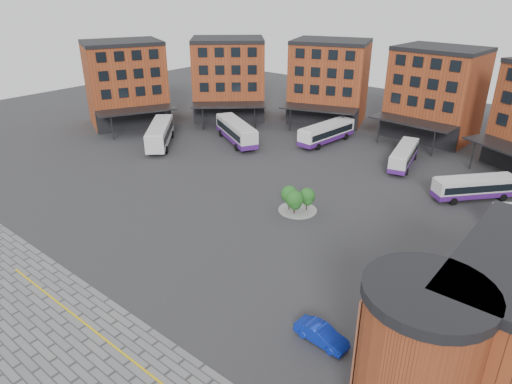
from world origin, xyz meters
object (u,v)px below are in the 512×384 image
Objects in this scene: bus_d at (404,155)px; blue_car at (321,334)px; bus_a at (160,133)px; bus_e at (475,187)px; bus_b at (236,131)px; tree_island at (297,199)px; bus_c at (327,133)px.

blue_car is (9.81, -37.22, -0.87)m from bus_d.
bus_a reaches higher than bus_e.
bus_b reaches higher than bus_e.
bus_a reaches higher than blue_car.
bus_a is at bearing -125.36° from bus_e.
bus_b is at bearing 53.07° from blue_car.
tree_island is 0.42× the size of bus_d.
bus_b is 1.04× the size of bus_c.
tree_island is 0.36× the size of bus_b.
bus_a is 45.90m from bus_e.
bus_d is 38.50m from blue_car.
bus_c is 1.28× the size of bus_e.
bus_c is at bearing -23.33° from bus_b.
blue_car is at bearing -87.73° from bus_d.
tree_island is at bearing -59.93° from bus_c.
bus_a is 48.36m from blue_car.
bus_a reaches higher than bus_b.
tree_island is 20.57m from blue_car.
bus_b is (8.41, 8.73, -0.18)m from bus_a.
bus_b is (-21.81, 14.24, 0.18)m from tree_island.
bus_b is 14.57m from bus_c.
bus_e reaches higher than blue_car.
bus_b is 1.17× the size of bus_d.
bus_c is 13.89m from bus_d.
bus_a is 37.20m from bus_d.
bus_d is 1.14× the size of bus_e.
bus_b reaches higher than bus_c.
bus_c reaches higher than blue_car.
bus_b is at bearing -135.60° from bus_c.
bus_b is at bearing 3.50° from bus_a.
bus_a is at bearing -167.09° from bus_d.
bus_d is 2.54× the size of blue_car.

